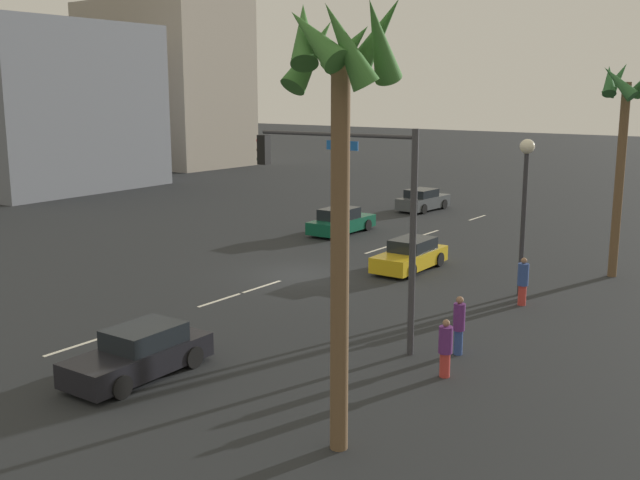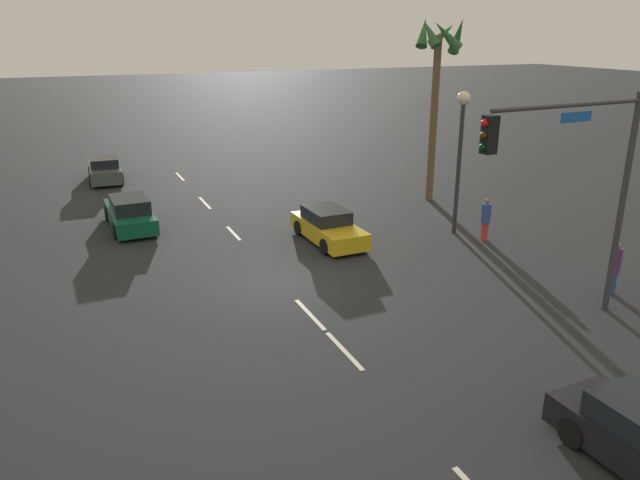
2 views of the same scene
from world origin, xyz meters
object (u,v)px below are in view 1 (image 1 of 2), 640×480
palm_tree_0 (625,113)px  building_0 (164,84)px  palm_tree_1 (341,105)px  car_3 (423,200)px  car_0 (410,256)px  traffic_signal (358,199)px  streetlamp (525,187)px  car_1 (140,354)px  pedestrian_1 (445,347)px  pedestrian_2 (459,324)px  building_1 (42,107)px  car_2 (341,222)px  pedestrian_0 (523,280)px

palm_tree_0 → building_0: 57.08m
palm_tree_0 → palm_tree_1: bearing=-1.6°
car_3 → palm_tree_1: bearing=25.5°
car_0 → traffic_signal: (9.57, 3.49, 3.95)m
streetlamp → palm_tree_1: 14.96m
car_1 → traffic_signal: bearing=150.2°
car_0 → streetlamp: 6.65m
car_1 → pedestrian_1: pedestrian_1 is taller
traffic_signal → pedestrian_2: 4.82m
car_0 → building_0: building_0 is taller
car_0 → car_3: bearing=-153.3°
car_0 → pedestrian_2: (8.61, 6.52, 0.32)m
palm_tree_0 → car_0: bearing=-62.6°
pedestrian_1 → palm_tree_0: 15.62m
building_0 → streetlamp: bearing=62.1°
palm_tree_1 → building_0: 66.87m
car_1 → streetlamp: bearing=159.5°
car_0 → building_1: bearing=-100.8°
traffic_signal → building_1: (-16.79, -41.20, 1.88)m
building_1 → pedestrian_2: bearing=67.7°
car_0 → pedestrian_1: size_ratio=2.61×
car_2 → palm_tree_0: size_ratio=0.51×
car_2 → car_3: size_ratio=1.07×
traffic_signal → pedestrian_2: bearing=107.4°
pedestrian_2 → building_0: 62.65m
car_3 → traffic_signal: (24.53, 11.01, 3.92)m
streetlamp → building_1: size_ratio=0.39×
streetlamp → pedestrian_0: bearing=25.0°
car_3 → traffic_signal: 27.17m
car_0 → car_1: (15.38, 0.15, 0.01)m
traffic_signal → pedestrian_0: bearing=160.0°
car_3 → pedestrian_1: pedestrian_1 is taller
car_3 → building_1: (7.74, -30.19, 5.80)m
building_1 → car_2: bearing=83.6°
car_2 → traffic_signal: size_ratio=0.68×
car_3 → palm_tree_1: (30.61, 14.59, 6.86)m
car_1 → car_3: size_ratio=1.01×
traffic_signal → pedestrian_0: size_ratio=3.75×
car_3 → palm_tree_1: palm_tree_1 is taller
car_0 → building_0: (-26.57, -44.79, 7.73)m
traffic_signal → palm_tree_1: 7.64m
pedestrian_0 → palm_tree_1: bearing=4.2°
car_0 → pedestrian_0: size_ratio=2.40×
traffic_signal → pedestrian_0: traffic_signal is taller
pedestrian_1 → palm_tree_0: palm_tree_0 is taller
traffic_signal → building_0: (-36.14, -48.27, 3.78)m
streetlamp → building_1: 44.06m
building_0 → car_3: bearing=73.7°
building_0 → palm_tree_0: bearing=67.7°
palm_tree_0 → traffic_signal: bearing=-16.9°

